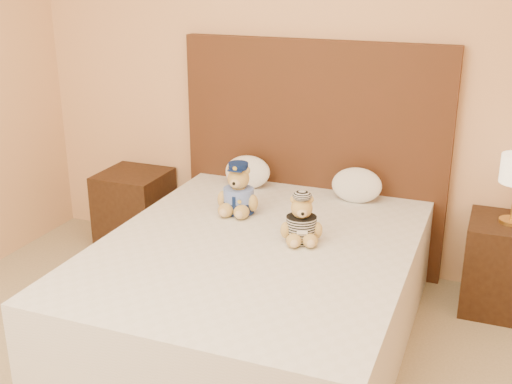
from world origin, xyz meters
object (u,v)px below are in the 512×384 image
at_px(teddy_prisoner, 301,218).
at_px(pillow_left, 247,170).
at_px(bed, 256,290).
at_px(teddy_police, 239,188).
at_px(pillow_right, 357,184).
at_px(nightstand_left, 135,209).
at_px(nightstand_right, 505,266).

bearing_deg(teddy_prisoner, pillow_left, 108.52).
bearing_deg(pillow_left, bed, -65.03).
xyz_separation_m(teddy_police, pillow_right, (0.60, 0.46, -0.04)).
xyz_separation_m(nightstand_left, pillow_right, (1.59, 0.03, 0.39)).
bearing_deg(nightstand_right, pillow_left, 178.95).
distance_m(nightstand_left, teddy_police, 1.16).
height_order(bed, teddy_police, teddy_police).
bearing_deg(nightstand_right, teddy_police, -164.22).
xyz_separation_m(teddy_prisoner, pillow_left, (-0.60, 0.71, -0.02)).
xyz_separation_m(teddy_police, pillow_left, (-0.13, 0.46, -0.04)).
bearing_deg(teddy_prisoner, bed, -172.74).
bearing_deg(pillow_left, nightstand_left, -178.01).
xyz_separation_m(bed, teddy_police, (-0.26, 0.37, 0.43)).
bearing_deg(teddy_police, bed, -58.28).
relative_size(teddy_prisoner, pillow_left, 0.84).
xyz_separation_m(nightstand_right, pillow_right, (-0.91, 0.03, 0.39)).
relative_size(teddy_police, pillow_right, 0.97).
distance_m(nightstand_left, pillow_right, 1.64).
bearing_deg(pillow_left, nightstand_right, -1.05).
bearing_deg(nightstand_left, bed, -32.62).
distance_m(bed, pillow_left, 0.99).
distance_m(teddy_police, pillow_right, 0.75).
relative_size(pillow_left, pillow_right, 1.00).
bearing_deg(teddy_police, pillow_right, 34.51).
distance_m(bed, nightstand_left, 1.48).
distance_m(bed, pillow_right, 0.98).
bearing_deg(pillow_right, teddy_prisoner, -100.38).
bearing_deg(nightstand_right, nightstand_left, 180.00).
distance_m(nightstand_left, nightstand_right, 2.50).
bearing_deg(nightstand_left, nightstand_right, 0.00).
bearing_deg(bed, teddy_prisoner, 28.63).
relative_size(nightstand_left, pillow_right, 1.75).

